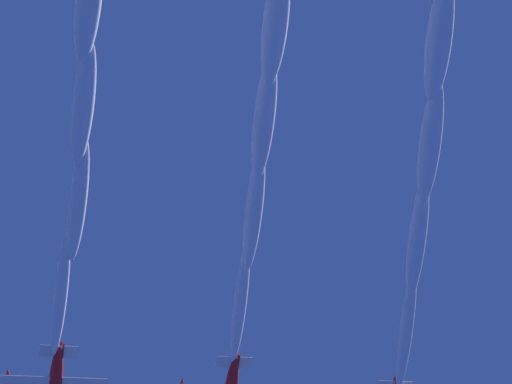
{
  "coord_description": "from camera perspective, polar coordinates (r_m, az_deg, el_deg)",
  "views": [
    {
      "loc": [
        18.33,
        19.01,
        1.62
      ],
      "look_at": [
        12.46,
        15.01,
        86.7
      ],
      "focal_mm": 84.57,
      "sensor_mm": 36.0,
      "label": 1
    }
  ],
  "objects": []
}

